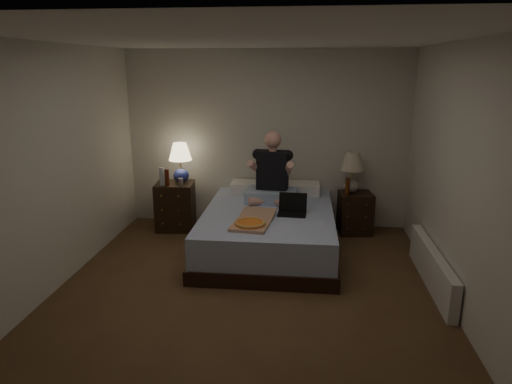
# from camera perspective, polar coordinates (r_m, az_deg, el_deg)

# --- Properties ---
(floor) EXTENTS (4.00, 4.50, 0.00)m
(floor) POSITION_cam_1_polar(r_m,az_deg,el_deg) (4.79, -1.19, -12.77)
(floor) COLOR brown
(floor) RESTS_ON ground
(ceiling) EXTENTS (4.00, 4.50, 0.00)m
(ceiling) POSITION_cam_1_polar(r_m,az_deg,el_deg) (4.22, -1.39, 18.63)
(ceiling) COLOR white
(ceiling) RESTS_ON ground
(wall_back) EXTENTS (4.00, 0.00, 2.50)m
(wall_back) POSITION_cam_1_polar(r_m,az_deg,el_deg) (6.53, 1.29, 6.55)
(wall_back) COLOR silver
(wall_back) RESTS_ON ground
(wall_front) EXTENTS (4.00, 0.00, 2.50)m
(wall_front) POSITION_cam_1_polar(r_m,az_deg,el_deg) (2.25, -8.87, -11.68)
(wall_front) COLOR silver
(wall_front) RESTS_ON ground
(wall_left) EXTENTS (0.00, 4.50, 2.50)m
(wall_left) POSITION_cam_1_polar(r_m,az_deg,el_deg) (5.00, -24.65, 2.32)
(wall_left) COLOR silver
(wall_left) RESTS_ON ground
(wall_right) EXTENTS (0.00, 4.50, 2.50)m
(wall_right) POSITION_cam_1_polar(r_m,az_deg,el_deg) (4.54, 24.61, 1.09)
(wall_right) COLOR silver
(wall_right) RESTS_ON ground
(bed) EXTENTS (1.59, 2.12, 0.53)m
(bed) POSITION_cam_1_polar(r_m,az_deg,el_deg) (5.76, 1.58, -4.87)
(bed) COLOR #5971B2
(bed) RESTS_ON floor
(nightstand_left) EXTENTS (0.56, 0.51, 0.67)m
(nightstand_left) POSITION_cam_1_polar(r_m,az_deg,el_deg) (6.61, -10.03, -1.73)
(nightstand_left) COLOR black
(nightstand_left) RESTS_ON floor
(nightstand_right) EXTENTS (0.49, 0.45, 0.57)m
(nightstand_right) POSITION_cam_1_polar(r_m,az_deg,el_deg) (6.51, 12.27, -2.57)
(nightstand_right) COLOR black
(nightstand_right) RESTS_ON floor
(lamp_left) EXTENTS (0.32, 0.32, 0.56)m
(lamp_left) POSITION_cam_1_polar(r_m,az_deg,el_deg) (6.50, -9.41, 3.63)
(lamp_left) COLOR #293597
(lamp_left) RESTS_ON nightstand_left
(lamp_right) EXTENTS (0.39, 0.39, 0.56)m
(lamp_right) POSITION_cam_1_polar(r_m,az_deg,el_deg) (6.38, 11.90, 2.37)
(lamp_right) COLOR gray
(lamp_right) RESTS_ON nightstand_right
(water_bottle) EXTENTS (0.07, 0.07, 0.25)m
(water_bottle) POSITION_cam_1_polar(r_m,az_deg,el_deg) (6.41, -11.66, 1.92)
(water_bottle) COLOR silver
(water_bottle) RESTS_ON nightstand_left
(soda_can) EXTENTS (0.07, 0.07, 0.10)m
(soda_can) POSITION_cam_1_polar(r_m,az_deg,el_deg) (6.37, -9.39, 1.27)
(soda_can) COLOR #AEADA9
(soda_can) RESTS_ON nightstand_left
(beer_bottle_left) EXTENTS (0.06, 0.06, 0.23)m
(beer_bottle_left) POSITION_cam_1_polar(r_m,az_deg,el_deg) (6.37, -11.07, 1.79)
(beer_bottle_left) COLOR #531B0B
(beer_bottle_left) RESTS_ON nightstand_left
(beer_bottle_right) EXTENTS (0.06, 0.06, 0.23)m
(beer_bottle_right) POSITION_cam_1_polar(r_m,az_deg,el_deg) (6.31, 11.35, 0.71)
(beer_bottle_right) COLOR #58290C
(beer_bottle_right) RESTS_ON nightstand_right
(person) EXTENTS (0.71, 0.58, 0.93)m
(person) POSITION_cam_1_polar(r_m,az_deg,el_deg) (5.94, 2.00, 3.11)
(person) COLOR black
(person) RESTS_ON bed
(laptop) EXTENTS (0.36, 0.30, 0.24)m
(laptop) POSITION_cam_1_polar(r_m,az_deg,el_deg) (5.50, 4.53, -1.65)
(laptop) COLOR black
(laptop) RESTS_ON bed
(pizza_box) EXTENTS (0.49, 0.80, 0.08)m
(pizza_box) POSITION_cam_1_polar(r_m,az_deg,el_deg) (5.09, -0.75, -4.01)
(pizza_box) COLOR tan
(pizza_box) RESTS_ON bed
(radiator) EXTENTS (0.10, 1.60, 0.40)m
(radiator) POSITION_cam_1_polar(r_m,az_deg,el_deg) (5.25, 21.12, -8.83)
(radiator) COLOR silver
(radiator) RESTS_ON floor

